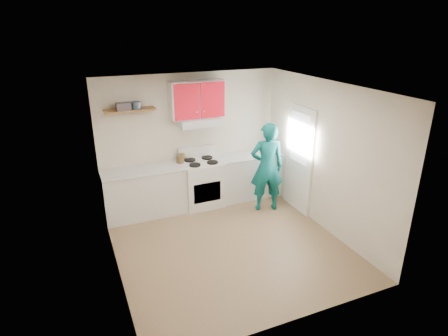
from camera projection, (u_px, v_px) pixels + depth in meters
name	position (u px, v px, depth m)	size (l,w,h in m)	color
floor	(229.00, 244.00, 6.32)	(3.80, 3.80, 0.00)	brown
ceiling	(229.00, 88.00, 5.38)	(3.60, 3.80, 0.04)	white
back_wall	(190.00, 139.00, 7.48)	(3.60, 0.04, 2.60)	beige
front_wall	(297.00, 230.00, 4.22)	(3.60, 0.04, 2.60)	beige
left_wall	(110.00, 191.00, 5.20)	(0.04, 3.80, 2.60)	beige
right_wall	(324.00, 157.00, 6.51)	(0.04, 3.80, 2.60)	beige
door	(299.00, 159.00, 7.20)	(0.05, 0.85, 2.05)	white
door_glass	(300.00, 138.00, 7.04)	(0.01, 0.55, 0.95)	white
counter_left	(145.00, 193.00, 7.15)	(1.52, 0.60, 0.90)	silver
counter_right	(248.00, 176.00, 7.95)	(1.32, 0.60, 0.90)	silver
stove	(202.00, 183.00, 7.54)	(0.76, 0.65, 0.92)	white
range_hood	(198.00, 122.00, 7.19)	(0.76, 0.44, 0.15)	silver
upper_cabinets	(197.00, 99.00, 7.08)	(1.02, 0.33, 0.70)	red
shelf	(130.00, 110.00, 6.67)	(0.90, 0.30, 0.04)	brown
books	(123.00, 106.00, 6.57)	(0.25, 0.18, 0.13)	#463D42
tin	(136.00, 105.00, 6.67)	(0.20, 0.20, 0.12)	#333D4C
kettle	(182.00, 156.00, 7.45)	(0.19, 0.19, 0.16)	olive
crock	(180.00, 159.00, 7.31)	(0.15, 0.15, 0.18)	brown
cutting_board	(242.00, 158.00, 7.63)	(0.30, 0.22, 0.02)	olive
silicone_mat	(264.00, 152.00, 7.97)	(0.32, 0.26, 0.01)	red
person	(267.00, 167.00, 7.22)	(0.64, 0.42, 1.76)	#0B6363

